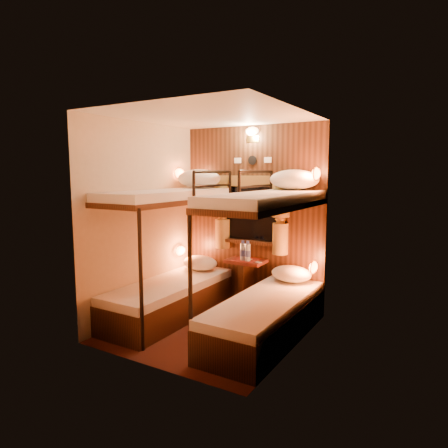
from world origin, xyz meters
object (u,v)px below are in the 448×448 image
Objects in this scene: bottle_left at (243,252)px; table at (246,277)px; bunk_right at (266,289)px; bunk_left at (170,273)px; bottle_right at (248,252)px.

table is at bearing 70.27° from bottle_left.
bunk_right is at bearing -50.33° from table.
bunk_right is 7.22× the size of bottle_left.
table is 0.35m from bottle_left.
bunk_right is 2.90× the size of table.
bunk_right is at bearing 0.00° from bunk_left.
bunk_left reaches higher than table.
table is 2.49× the size of bottle_left.
bottle_right is (-0.59, 0.72, 0.21)m from bunk_right.
bottle_right is (0.70, 0.72, 0.21)m from bunk_left.
bunk_left is 1.02m from table.
bottle_left is at bearing -109.73° from table.
bottle_left is at bearing 172.15° from bottle_right.
bunk_left is 1.00× the size of bunk_right.
bunk_left is 2.90× the size of table.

